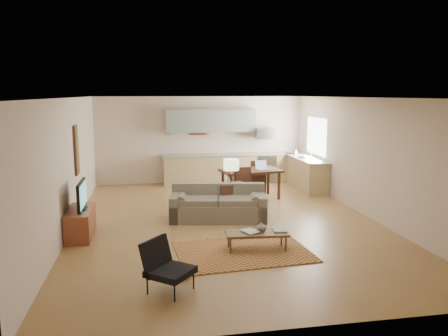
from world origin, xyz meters
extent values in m
plane|color=olive|center=(0.00, 0.00, 0.00)|extent=(9.00, 9.00, 0.00)
plane|color=white|center=(0.00, 0.00, 2.70)|extent=(9.00, 9.00, 0.00)
plane|color=beige|center=(0.00, 4.50, 1.35)|extent=(6.50, 0.00, 6.50)
plane|color=beige|center=(0.00, -4.50, 1.35)|extent=(6.50, 0.00, 6.50)
plane|color=beige|center=(-3.25, 0.00, 1.35)|extent=(0.00, 9.00, 9.00)
plane|color=beige|center=(3.25, 0.00, 1.35)|extent=(0.00, 9.00, 9.00)
cube|color=#A5A8AD|center=(2.00, 4.18, 0.45)|extent=(0.62, 0.62, 0.90)
cube|color=#A5A8AD|center=(2.00, 4.20, 1.55)|extent=(0.62, 0.40, 0.35)
cube|color=gray|center=(0.30, 4.33, 1.95)|extent=(2.80, 0.34, 0.70)
cube|color=white|center=(3.23, 3.00, 1.55)|extent=(0.02, 1.40, 1.05)
cube|color=maroon|center=(-0.05, -1.89, 0.01)|extent=(2.44, 1.79, 0.02)
imported|color=maroon|center=(-0.01, -1.86, 0.35)|extent=(0.46, 0.49, 0.03)
imported|color=navy|center=(0.54, -1.77, 0.35)|extent=(0.36, 0.42, 0.03)
imported|color=black|center=(0.31, -1.80, 0.43)|extent=(0.19, 0.19, 0.18)
imported|color=#FFE1C0|center=(2.83, 3.60, 1.02)|extent=(0.09, 0.09, 0.19)
camera|label=1|loc=(-1.66, -9.11, 2.78)|focal=35.00mm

